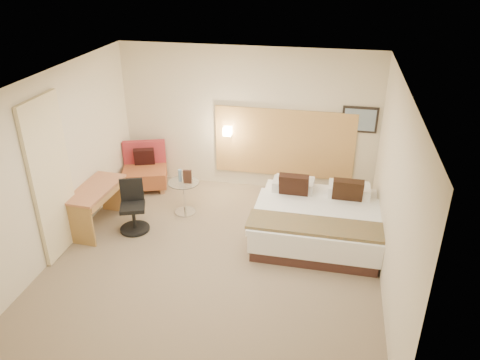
% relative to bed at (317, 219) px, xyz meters
% --- Properties ---
extents(floor, '(4.80, 5.00, 0.02)m').
position_rel_bed_xyz_m(floor, '(-1.45, -0.93, -0.32)').
color(floor, '#7B6953').
rests_on(floor, ground).
extents(ceiling, '(4.80, 5.00, 0.02)m').
position_rel_bed_xyz_m(ceiling, '(-1.45, -0.93, 2.40)').
color(ceiling, white).
rests_on(ceiling, floor).
extents(wall_back, '(4.80, 0.02, 2.70)m').
position_rel_bed_xyz_m(wall_back, '(-1.45, 1.58, 1.04)').
color(wall_back, beige).
rests_on(wall_back, floor).
extents(wall_front, '(4.80, 0.02, 2.70)m').
position_rel_bed_xyz_m(wall_front, '(-1.45, -3.44, 1.04)').
color(wall_front, beige).
rests_on(wall_front, floor).
extents(wall_left, '(0.02, 5.00, 2.70)m').
position_rel_bed_xyz_m(wall_left, '(-3.86, -0.93, 1.04)').
color(wall_left, beige).
rests_on(wall_left, floor).
extents(wall_right, '(0.02, 5.00, 2.70)m').
position_rel_bed_xyz_m(wall_right, '(0.96, -0.93, 1.04)').
color(wall_right, beige).
rests_on(wall_right, floor).
extents(headboard_panel, '(2.60, 0.04, 1.30)m').
position_rel_bed_xyz_m(headboard_panel, '(-0.75, 1.54, 0.64)').
color(headboard_panel, tan).
rests_on(headboard_panel, wall_back).
extents(art_frame, '(0.62, 0.03, 0.47)m').
position_rel_bed_xyz_m(art_frame, '(0.57, 1.55, 1.19)').
color(art_frame, black).
rests_on(art_frame, wall_back).
extents(art_canvas, '(0.54, 0.01, 0.39)m').
position_rel_bed_xyz_m(art_canvas, '(0.57, 1.53, 1.19)').
color(art_canvas, '#768EA3').
rests_on(art_canvas, wall_back).
extents(lamp_arm, '(0.02, 0.12, 0.02)m').
position_rel_bed_xyz_m(lamp_arm, '(-1.80, 1.49, 0.84)').
color(lamp_arm, silver).
rests_on(lamp_arm, wall_back).
extents(lamp_shade, '(0.15, 0.15, 0.15)m').
position_rel_bed_xyz_m(lamp_shade, '(-1.80, 1.43, 0.84)').
color(lamp_shade, '#F5E3BF').
rests_on(lamp_shade, wall_back).
extents(curtain, '(0.06, 0.90, 2.42)m').
position_rel_bed_xyz_m(curtain, '(-3.81, -1.18, 0.91)').
color(curtain, beige).
rests_on(curtain, wall_left).
extents(bottle_a, '(0.07, 0.07, 0.22)m').
position_rel_bed_xyz_m(bottle_a, '(-2.38, 0.31, 0.40)').
color(bottle_a, '#779AB8').
rests_on(bottle_a, side_table).
extents(menu_folder, '(0.15, 0.07, 0.24)m').
position_rel_bed_xyz_m(menu_folder, '(-2.24, 0.27, 0.41)').
color(menu_folder, '#3B2118').
rests_on(menu_folder, side_table).
extents(bed, '(2.02, 1.94, 0.96)m').
position_rel_bed_xyz_m(bed, '(0.00, 0.00, 0.00)').
color(bed, '#3A211D').
rests_on(bed, floor).
extents(lounge_chair, '(1.00, 0.94, 0.86)m').
position_rel_bed_xyz_m(lounge_chair, '(-3.38, 1.12, 0.03)').
color(lounge_chair, tan).
rests_on(lounge_chair, floor).
extents(side_table, '(0.59, 0.59, 0.60)m').
position_rel_bed_xyz_m(side_table, '(-2.32, 0.28, 0.02)').
color(side_table, silver).
rests_on(side_table, floor).
extents(desk, '(0.60, 1.20, 0.73)m').
position_rel_bed_xyz_m(desk, '(-3.56, -0.45, 0.26)').
color(desk, '#AB6643').
rests_on(desk, floor).
extents(desk_chair, '(0.62, 0.62, 0.86)m').
position_rel_bed_xyz_m(desk_chair, '(-2.98, -0.40, 0.04)').
color(desk_chair, black).
rests_on(desk_chair, floor).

